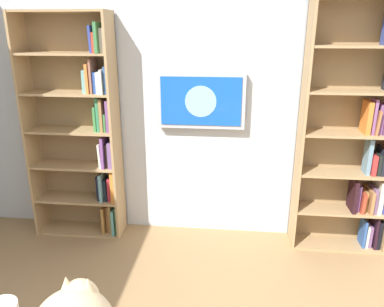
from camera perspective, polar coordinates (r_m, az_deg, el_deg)
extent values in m
cube|color=silver|center=(3.38, 2.34, 9.08)|extent=(4.52, 0.06, 2.70)
cube|color=tan|center=(3.30, 16.42, 3.16)|extent=(0.02, 0.28, 2.14)
cube|color=#93754E|center=(3.52, 22.42, 3.43)|extent=(0.81, 0.01, 2.14)
cube|color=tan|center=(3.80, 20.98, -12.76)|extent=(0.77, 0.27, 0.02)
cube|color=tan|center=(3.63, 21.62, -7.95)|extent=(0.77, 0.27, 0.02)
cube|color=tan|center=(3.50, 22.29, -2.74)|extent=(0.77, 0.27, 0.02)
cube|color=tan|center=(3.40, 23.01, 2.85)|extent=(0.77, 0.27, 0.02)
cube|color=tan|center=(3.33, 23.77, 8.72)|extent=(0.77, 0.27, 0.02)
cube|color=tan|center=(3.30, 24.58, 14.77)|extent=(0.77, 0.27, 0.02)
cube|color=black|center=(3.84, 26.50, -10.69)|extent=(0.03, 0.20, 0.27)
cube|color=black|center=(3.82, 26.12, -10.47)|extent=(0.03, 0.20, 0.30)
cube|color=#7D5388|center=(3.82, 25.58, -11.24)|extent=(0.02, 0.12, 0.20)
cube|color=silver|center=(3.81, 25.17, -11.24)|extent=(0.02, 0.14, 0.21)
cube|color=#2F569E|center=(3.79, 24.77, -10.89)|extent=(0.02, 0.15, 0.26)
cube|color=#354098|center=(3.69, 27.21, -6.20)|extent=(0.04, 0.17, 0.23)
cube|color=beige|center=(3.67, 26.64, -5.66)|extent=(0.04, 0.22, 0.30)
cube|color=slate|center=(3.66, 26.08, -6.29)|extent=(0.04, 0.17, 0.23)
cube|color=#A57244|center=(3.66, 25.52, -6.38)|extent=(0.03, 0.23, 0.20)
cube|color=#A2763C|center=(3.66, 24.97, -6.48)|extent=(0.02, 0.14, 0.18)
cube|color=#AD3B26|center=(3.64, 24.52, -6.55)|extent=(0.04, 0.21, 0.18)
cube|color=#70457E|center=(3.63, 23.94, -6.07)|extent=(0.03, 0.15, 0.24)
cube|color=black|center=(3.59, 23.49, -5.80)|extent=(0.03, 0.20, 0.29)
cube|color=black|center=(3.56, 26.96, -0.93)|extent=(0.02, 0.20, 0.23)
cube|color=black|center=(3.55, 26.49, -1.30)|extent=(0.03, 0.19, 0.18)
cube|color=#B22D2D|center=(3.54, 25.84, -1.31)|extent=(0.04, 0.20, 0.18)
cube|color=#6990A5|center=(3.49, 25.43, -0.33)|extent=(0.03, 0.13, 0.31)
cube|color=#845485|center=(3.45, 27.50, 4.79)|extent=(0.04, 0.20, 0.25)
cube|color=#79497C|center=(3.44, 26.82, 4.82)|extent=(0.04, 0.13, 0.25)
cube|color=#A5653A|center=(3.43, 26.30, 4.48)|extent=(0.03, 0.21, 0.20)
cube|color=#865287|center=(3.40, 26.04, 5.17)|extent=(0.02, 0.13, 0.29)
cube|color=orange|center=(3.40, 25.26, 5.08)|extent=(0.04, 0.18, 0.27)
cube|color=tan|center=(3.42, -11.69, 3.32)|extent=(0.02, 0.28, 2.06)
cube|color=tan|center=(3.75, -23.60, 3.45)|extent=(0.02, 0.28, 2.06)
cube|color=#93754E|center=(3.68, -17.10, 3.95)|extent=(0.83, 0.01, 2.06)
cube|color=tan|center=(3.94, -16.45, -11.06)|extent=(0.79, 0.27, 0.02)
cube|color=tan|center=(3.79, -16.91, -6.57)|extent=(0.79, 0.27, 0.02)
cube|color=tan|center=(3.66, -17.40, -1.73)|extent=(0.79, 0.27, 0.02)
cube|color=tan|center=(3.56, -17.92, 3.41)|extent=(0.79, 0.27, 0.02)
cube|color=tan|center=(3.50, -18.46, 8.79)|extent=(0.79, 0.27, 0.02)
cube|color=tan|center=(3.46, -19.05, 14.33)|extent=(0.79, 0.27, 0.02)
cube|color=tan|center=(3.46, -19.66, 19.93)|extent=(0.79, 0.27, 0.02)
cube|color=#427842|center=(3.74, -11.29, -9.68)|extent=(0.02, 0.18, 0.28)
cube|color=#5DA39D|center=(3.75, -11.67, -9.88)|extent=(0.02, 0.21, 0.25)
cube|color=olive|center=(3.76, -12.14, -9.44)|extent=(0.03, 0.18, 0.29)
cube|color=#995F36|center=(3.78, -12.57, -9.57)|extent=(0.03, 0.14, 0.27)
cube|color=#A57338|center=(3.78, -13.16, -9.60)|extent=(0.02, 0.19, 0.27)
cube|color=orange|center=(3.59, -11.74, -4.69)|extent=(0.03, 0.21, 0.30)
cube|color=#B92B3A|center=(3.63, -12.29, -5.14)|extent=(0.03, 0.17, 0.23)
cube|color=black|center=(3.64, -12.90, -5.21)|extent=(0.03, 0.16, 0.22)
cube|color=#6498A1|center=(3.63, -13.50, -4.87)|extent=(0.03, 0.19, 0.27)
cube|color=black|center=(3.65, -14.02, -5.05)|extent=(0.03, 0.12, 0.24)
cube|color=#785590|center=(3.49, -12.11, 0.00)|extent=(0.04, 0.20, 0.24)
cube|color=black|center=(3.50, -12.70, -0.17)|extent=(0.03, 0.15, 0.22)
cube|color=#78488E|center=(3.50, -13.24, 0.36)|extent=(0.03, 0.20, 0.29)
cube|color=beige|center=(3.53, -13.66, -0.07)|extent=(0.03, 0.19, 0.22)
cube|color=#774A7F|center=(3.40, -12.40, 5.83)|extent=(0.03, 0.22, 0.29)
cube|color=#417C3F|center=(3.42, -12.93, 4.80)|extent=(0.02, 0.17, 0.16)
cube|color=#9A7544|center=(3.40, -13.51, 5.84)|extent=(0.03, 0.16, 0.29)
cube|color=#338052|center=(3.42, -13.96, 5.96)|extent=(0.03, 0.16, 0.30)
cube|color=#3E8542|center=(3.45, -14.35, 5.29)|extent=(0.02, 0.18, 0.22)
cube|color=#325792|center=(3.34, -12.74, 11.04)|extent=(0.02, 0.21, 0.23)
cube|color=silver|center=(3.34, -13.27, 10.81)|extent=(0.02, 0.23, 0.21)
cube|color=beige|center=(3.35, -13.80, 10.58)|extent=(0.03, 0.19, 0.18)
cube|color=#2A49A0|center=(3.39, -14.29, 10.60)|extent=(0.04, 0.17, 0.18)
cube|color=#93614D|center=(3.39, -14.91, 11.52)|extent=(0.02, 0.19, 0.29)
cube|color=orange|center=(3.40, -15.33, 11.13)|extent=(0.02, 0.21, 0.25)
cube|color=#6CA5A1|center=(3.42, -15.85, 10.67)|extent=(0.04, 0.17, 0.20)
cube|color=beige|center=(3.32, -13.28, 16.58)|extent=(0.04, 0.18, 0.20)
cube|color=#3B7943|center=(3.32, -14.00, 16.93)|extent=(0.03, 0.24, 0.24)
cube|color=#BE3C2A|center=(3.35, -14.37, 16.22)|extent=(0.02, 0.23, 0.16)
cube|color=#30439F|center=(3.34, -15.02, 16.63)|extent=(0.02, 0.16, 0.22)
cube|color=#B7B7BC|center=(3.32, 1.40, 8.12)|extent=(0.78, 0.06, 0.50)
cube|color=blue|center=(3.28, 1.35, 8.02)|extent=(0.71, 0.01, 0.43)
cylinder|color=#8CCCEA|center=(3.28, 1.34, 8.00)|extent=(0.28, 0.00, 0.28)
sphere|color=#D1B284|center=(1.36, -16.97, -20.69)|extent=(0.13, 0.13, 0.13)
cone|color=#D1B284|center=(1.32, -15.62, -19.25)|extent=(0.06, 0.06, 0.07)
cone|color=#D1B284|center=(1.35, -18.70, -18.75)|extent=(0.06, 0.06, 0.07)
cone|color=beige|center=(1.32, -15.70, -19.58)|extent=(0.03, 0.03, 0.05)
cone|color=beige|center=(1.35, -18.79, -19.06)|extent=(0.03, 0.03, 0.05)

